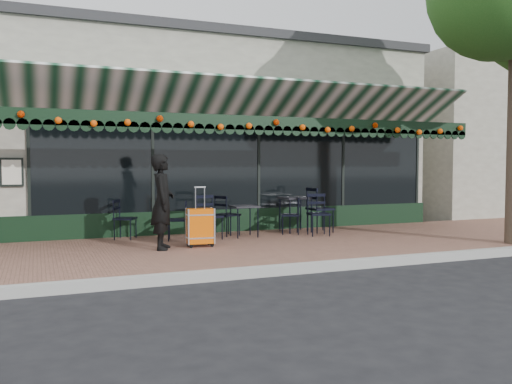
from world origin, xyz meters
name	(u,v)px	position (x,y,z in m)	size (l,w,h in m)	color
ground	(273,274)	(0.00, 0.00, 0.00)	(80.00, 80.00, 0.00)	black
sidewalk	(229,250)	(0.00, 2.00, 0.07)	(18.00, 4.00, 0.15)	brown
curb	(275,270)	(0.00, -0.08, 0.07)	(18.00, 0.16, 0.15)	#9E9E99
restaurant_building	(161,142)	(0.00, 7.84, 2.27)	(12.00, 9.60, 4.50)	gray
neighbor_building_right	(504,144)	(13.00, 8.00, 2.40)	(12.00, 8.00, 4.80)	#B6B3A0
woman	(163,202)	(-1.21, 2.06, 0.99)	(0.61, 0.40, 1.68)	black
suitcase	(200,227)	(-0.52, 2.10, 0.51)	(0.49, 0.30, 1.09)	#E15A07
cafe_table_a	(296,201)	(2.06, 3.41, 0.84)	(0.63, 0.63, 0.77)	black
cafe_table_b	(244,209)	(0.70, 3.06, 0.73)	(0.53, 0.53, 0.65)	black
chair_a_left	(290,215)	(1.77, 3.09, 0.55)	(0.40, 0.40, 0.80)	black
chair_a_right	(320,209)	(2.54, 3.16, 0.65)	(0.50, 0.50, 1.00)	black
chair_a_front	(319,214)	(2.22, 2.64, 0.60)	(0.45, 0.45, 0.89)	black
chair_b_left	(177,220)	(-0.71, 3.04, 0.55)	(0.40, 0.40, 0.80)	black
chair_b_right	(227,215)	(0.44, 3.35, 0.58)	(0.43, 0.43, 0.86)	black
chair_b_front	(209,217)	(-0.07, 2.96, 0.60)	(0.45, 0.45, 0.90)	black
chair_solo	(125,219)	(-1.63, 3.63, 0.55)	(0.40, 0.40, 0.81)	black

